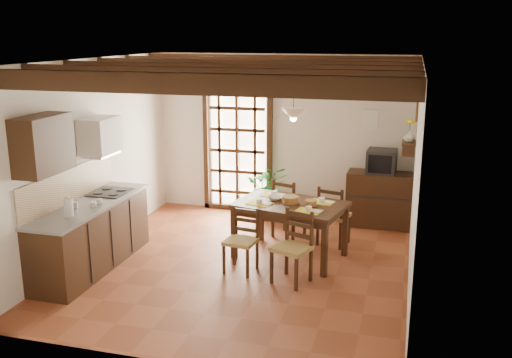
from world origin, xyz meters
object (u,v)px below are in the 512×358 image
(chair_near_left, at_px, (241,252))
(sideboard, at_px, (379,199))
(chair_near_right, at_px, (292,261))
(kitchen_counter, at_px, (92,235))
(crt_tv, at_px, (382,162))
(pendant_lamp, at_px, (293,113))
(dining_table, at_px, (290,210))
(potted_plant, at_px, (268,187))
(chair_far_left, at_px, (288,218))
(chair_far_right, at_px, (333,226))

(chair_near_left, xyz_separation_m, sideboard, (1.68, 2.41, 0.18))
(chair_near_left, bearing_deg, chair_near_right, -4.60)
(kitchen_counter, xyz_separation_m, crt_tv, (3.68, 2.82, 0.63))
(pendant_lamp, bearing_deg, chair_near_right, -77.70)
(kitchen_counter, distance_m, dining_table, 2.77)
(crt_tv, bearing_deg, chair_near_right, -106.38)
(dining_table, xyz_separation_m, sideboard, (1.15, 1.74, -0.25))
(sideboard, bearing_deg, dining_table, -122.16)
(crt_tv, bearing_deg, sideboard, 93.79)
(kitchen_counter, bearing_deg, pendant_lamp, 24.96)
(crt_tv, relative_size, pendant_lamp, 0.58)
(potted_plant, bearing_deg, crt_tv, 4.26)
(chair_near_left, bearing_deg, potted_plant, 102.88)
(kitchen_counter, bearing_deg, chair_far_left, 39.27)
(chair_near_right, height_order, potted_plant, potted_plant)
(dining_table, height_order, pendant_lamp, pendant_lamp)
(dining_table, xyz_separation_m, chair_near_right, (0.20, -0.83, -0.41))
(chair_far_left, xyz_separation_m, potted_plant, (-0.53, 0.77, 0.27))
(pendant_lamp, bearing_deg, chair_near_left, -124.69)
(chair_far_left, height_order, potted_plant, potted_plant)
(crt_tv, bearing_deg, chair_far_right, -116.12)
(kitchen_counter, bearing_deg, crt_tv, 37.42)
(sideboard, height_order, potted_plant, potted_plant)
(crt_tv, distance_m, potted_plant, 1.96)
(dining_table, height_order, crt_tv, crt_tv)
(kitchen_counter, distance_m, pendant_lamp, 3.23)
(dining_table, distance_m, chair_near_right, 0.95)
(dining_table, height_order, potted_plant, potted_plant)
(kitchen_counter, relative_size, pendant_lamp, 2.66)
(kitchen_counter, distance_m, chair_near_left, 2.06)
(pendant_lamp, bearing_deg, sideboard, 55.13)
(dining_table, distance_m, potted_plant, 1.76)
(chair_near_right, bearing_deg, chair_near_left, -171.79)
(chair_far_right, bearing_deg, pendant_lamp, 61.64)
(chair_far_right, relative_size, pendant_lamp, 1.10)
(kitchen_counter, xyz_separation_m, sideboard, (3.68, 2.83, -0.02))
(chair_near_left, distance_m, chair_far_left, 1.53)
(chair_far_right, bearing_deg, sideboard, -105.11)
(chair_far_right, height_order, crt_tv, crt_tv)
(chair_far_right, relative_size, crt_tv, 1.90)
(chair_far_left, bearing_deg, potted_plant, -35.87)
(chair_near_left, bearing_deg, kitchen_counter, -160.60)
(crt_tv, height_order, potted_plant, potted_plant)
(dining_table, bearing_deg, sideboard, 69.13)
(dining_table, bearing_deg, chair_far_right, 64.00)
(sideboard, bearing_deg, crt_tv, -88.86)
(kitchen_counter, height_order, chair_far_left, kitchen_counter)
(chair_near_right, bearing_deg, chair_far_left, 124.29)
(crt_tv, distance_m, pendant_lamp, 2.22)
(kitchen_counter, bearing_deg, dining_table, 23.07)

